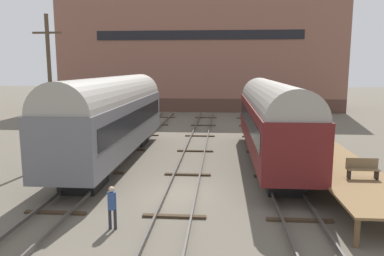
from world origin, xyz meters
name	(u,v)px	position (x,y,z in m)	size (l,w,h in m)	color
ground_plane	(182,193)	(0.00, 0.00, 0.00)	(200.00, 200.00, 0.00)	#60594C
track_left	(82,188)	(-4.98, 0.00, 0.14)	(2.60, 60.00, 0.26)	#4C4742
track_middle	(182,190)	(0.00, 0.00, 0.14)	(2.60, 60.00, 0.26)	#4C4742
track_right	(287,193)	(4.98, 0.00, 0.14)	(2.60, 60.00, 0.26)	#4C4742
train_car_maroon	(271,117)	(4.98, 6.37, 2.94)	(2.93, 16.76, 5.15)	black
train_car_grey	(113,114)	(-4.98, 5.81, 3.08)	(3.13, 16.78, 5.44)	black
station_platform	(335,163)	(7.88, 2.43, 1.03)	(3.16, 15.19, 1.10)	brown
bench	(362,168)	(8.16, -0.55, 1.59)	(1.40, 0.40, 0.91)	brown
person_worker	(112,204)	(-2.17, -4.27, 1.00)	(0.32, 0.32, 1.67)	#282833
utility_pole	(50,88)	(-8.68, 5.11, 4.75)	(1.80, 0.24, 9.17)	#473828
warehouse_building	(201,45)	(-1.25, 38.61, 9.24)	(38.80, 11.75, 18.47)	#4F342A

